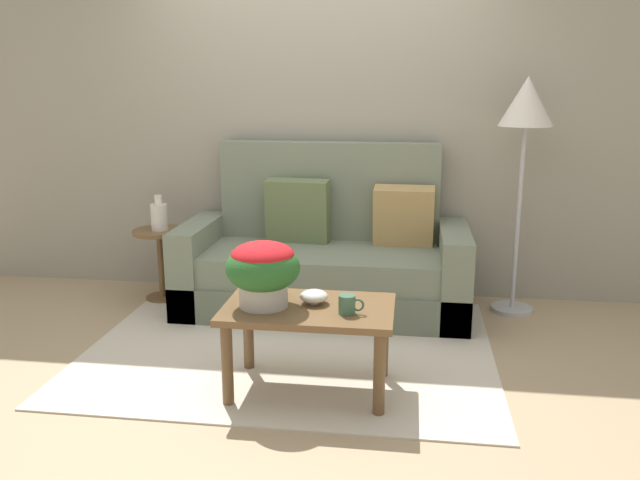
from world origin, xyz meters
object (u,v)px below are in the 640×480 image
(coffee_mug, at_px, (348,304))
(table_vase, at_px, (159,216))
(potted_plant, at_px, (263,268))
(floor_lamp, at_px, (526,116))
(snack_bowl, at_px, (314,296))
(couch, at_px, (326,261))
(side_table, at_px, (160,251))
(coffee_table, at_px, (309,321))

(coffee_mug, bearing_deg, table_vase, 137.58)
(potted_plant, bearing_deg, floor_lamp, 44.37)
(potted_plant, xyz_separation_m, snack_bowl, (0.25, 0.07, -0.16))
(couch, bearing_deg, side_table, 179.91)
(couch, relative_size, coffee_table, 2.29)
(potted_plant, bearing_deg, snack_bowl, 15.85)
(snack_bowl, bearing_deg, table_vase, 136.54)
(couch, height_order, coffee_mug, couch)
(coffee_mug, xyz_separation_m, table_vase, (-1.52, 1.39, 0.12))
(side_table, bearing_deg, snack_bowl, -43.49)
(coffee_mug, xyz_separation_m, snack_bowl, (-0.19, 0.13, -0.01))
(coffee_table, relative_size, table_vase, 3.38)
(coffee_mug, relative_size, table_vase, 0.50)
(potted_plant, distance_m, coffee_mug, 0.47)
(side_table, distance_m, floor_lamp, 2.77)
(floor_lamp, relative_size, coffee_mug, 12.60)
(coffee_mug, bearing_deg, snack_bowl, 146.05)
(potted_plant, distance_m, snack_bowl, 0.31)
(side_table, distance_m, potted_plant, 1.77)
(potted_plant, height_order, table_vase, potted_plant)
(side_table, xyz_separation_m, coffee_mug, (1.54, -1.41, 0.15))
(potted_plant, xyz_separation_m, table_vase, (-1.08, 1.34, -0.03))
(table_vase, bearing_deg, potted_plant, -51.01)
(coffee_table, xyz_separation_m, floor_lamp, (1.25, 1.42, 0.98))
(couch, height_order, floor_lamp, floor_lamp)
(coffee_mug, bearing_deg, floor_lamp, 55.33)
(side_table, xyz_separation_m, table_vase, (0.02, -0.02, 0.27))
(couch, distance_m, side_table, 1.24)
(snack_bowl, bearing_deg, coffee_table, -116.44)
(potted_plant, relative_size, table_vase, 1.47)
(floor_lamp, height_order, coffee_mug, floor_lamp)
(coffee_table, relative_size, coffee_mug, 6.77)
(table_vase, bearing_deg, couch, 0.62)
(coffee_table, distance_m, snack_bowl, 0.13)
(snack_bowl, bearing_deg, coffee_mug, -33.95)
(potted_plant, bearing_deg, table_vase, 128.99)
(side_table, height_order, floor_lamp, floor_lamp)
(coffee_table, height_order, potted_plant, potted_plant)
(couch, distance_m, floor_lamp, 1.69)
(coffee_mug, distance_m, snack_bowl, 0.23)
(couch, distance_m, snack_bowl, 1.29)
(floor_lamp, relative_size, potted_plant, 4.30)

